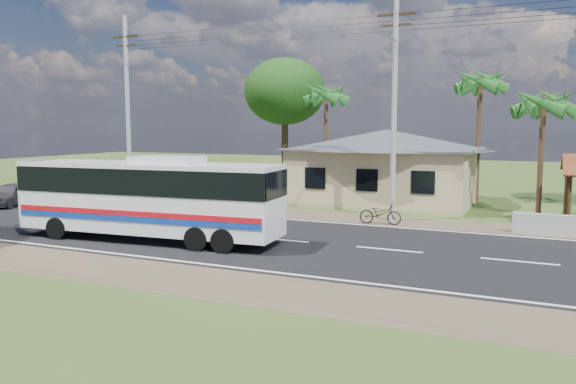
# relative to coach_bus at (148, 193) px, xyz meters

# --- Properties ---
(ground) EXTENTS (120.00, 120.00, 0.00)m
(ground) POSITION_rel_coach_bus_xyz_m (4.75, 2.25, -1.96)
(ground) COLOR #294418
(ground) RESTS_ON ground
(road) EXTENTS (120.00, 16.00, 0.03)m
(road) POSITION_rel_coach_bus_xyz_m (4.75, 2.25, -1.95)
(road) COLOR black
(road) RESTS_ON ground
(house) EXTENTS (12.40, 10.00, 5.00)m
(house) POSITION_rel_coach_bus_xyz_m (5.75, 15.25, 0.69)
(house) COLOR tan
(house) RESTS_ON ground
(utility_poles) EXTENTS (32.80, 2.22, 11.00)m
(utility_poles) POSITION_rel_coach_bus_xyz_m (7.42, 8.73, 3.81)
(utility_poles) COLOR #9E9E99
(utility_poles) RESTS_ON ground
(palm_near) EXTENTS (2.80, 2.80, 6.70)m
(palm_near) POSITION_rel_coach_bus_xyz_m (14.25, 13.25, 3.75)
(palm_near) COLOR #47301E
(palm_near) RESTS_ON ground
(palm_mid) EXTENTS (2.80, 2.80, 8.20)m
(palm_mid) POSITION_rel_coach_bus_xyz_m (10.75, 17.75, 5.20)
(palm_mid) COLOR #47301E
(palm_mid) RESTS_ON ground
(palm_far) EXTENTS (2.80, 2.80, 7.70)m
(palm_far) POSITION_rel_coach_bus_xyz_m (0.75, 18.25, 4.72)
(palm_far) COLOR #47301E
(palm_far) RESTS_ON ground
(tree_behind_house) EXTENTS (6.00, 6.00, 9.61)m
(tree_behind_house) POSITION_rel_coach_bus_xyz_m (-3.25, 20.25, 5.16)
(tree_behind_house) COLOR #47301E
(tree_behind_house) RESTS_ON ground
(coach_bus) EXTENTS (11.16, 3.21, 3.42)m
(coach_bus) POSITION_rel_coach_bus_xyz_m (0.00, 0.00, 0.00)
(coach_bus) COLOR silver
(coach_bus) RESTS_ON ground
(motorcycle) EXTENTS (2.01, 0.83, 1.03)m
(motorcycle) POSITION_rel_coach_bus_xyz_m (7.49, 7.54, -1.44)
(motorcycle) COLOR black
(motorcycle) RESTS_ON ground
(small_car) EXTENTS (2.80, 4.25, 1.34)m
(small_car) POSITION_rel_coach_bus_xyz_m (-13.70, 4.85, -1.28)
(small_car) COLOR #29292B
(small_car) RESTS_ON ground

